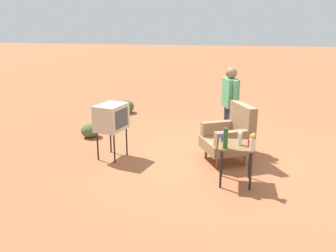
{
  "coord_description": "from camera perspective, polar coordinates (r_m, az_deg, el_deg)",
  "views": [
    {
      "loc": [
        6.56,
        0.06,
        2.54
      ],
      "look_at": [
        0.26,
        -1.09,
        0.65
      ],
      "focal_mm": 39.18,
      "sensor_mm": 36.0,
      "label": 1
    }
  ],
  "objects": [
    {
      "name": "ground_plane",
      "position": [
        7.03,
        9.16,
        -4.95
      ],
      "size": [
        60.0,
        60.0,
        0.0
      ],
      "primitive_type": "plane",
      "color": "#A05B38"
    },
    {
      "name": "soda_can_blue",
      "position": [
        5.91,
        8.55,
        -1.77
      ],
      "size": [
        0.07,
        0.07,
        0.12
      ],
      "primitive_type": "cylinder",
      "color": "blue",
      "rests_on": "side_table"
    },
    {
      "name": "armchair",
      "position": [
        6.75,
        9.76,
        -1.41
      ],
      "size": [
        1.03,
        1.04,
        1.06
      ],
      "color": "brown",
      "rests_on": "ground"
    },
    {
      "name": "person_standing",
      "position": [
        7.31,
        9.61,
        3.55
      ],
      "size": [
        0.53,
        0.34,
        1.64
      ],
      "color": "#2D3347",
      "rests_on": "ground"
    },
    {
      "name": "bottle_wine_green",
      "position": [
        5.56,
        8.94,
        -1.89
      ],
      "size": [
        0.07,
        0.07,
        0.32
      ],
      "primitive_type": "cylinder",
      "color": "#1E5623",
      "rests_on": "side_table"
    },
    {
      "name": "flower_vase",
      "position": [
        5.55,
        13.04,
        -2.31
      ],
      "size": [
        0.14,
        0.1,
        0.27
      ],
      "color": "silver",
      "rests_on": "side_table"
    },
    {
      "name": "side_table",
      "position": [
        5.85,
        10.61,
        -3.74
      ],
      "size": [
        0.56,
        0.56,
        0.65
      ],
      "color": "black",
      "rests_on": "ground"
    },
    {
      "name": "bottle_short_clear",
      "position": [
        5.77,
        11.13,
        -1.95
      ],
      "size": [
        0.06,
        0.06,
        0.2
      ],
      "primitive_type": "cylinder",
      "color": "silver",
      "rests_on": "side_table"
    },
    {
      "name": "tv_on_stand",
      "position": [
        6.82,
        -8.81,
        1.3
      ],
      "size": [
        0.69,
        0.57,
        1.03
      ],
      "color": "black",
      "rests_on": "ground"
    },
    {
      "name": "shrub_near",
      "position": [
        10.27,
        -6.6,
        3.03
      ],
      "size": [
        0.46,
        0.46,
        0.36
      ],
      "primitive_type": "ellipsoid",
      "color": "#475B33",
      "rests_on": "ground"
    },
    {
      "name": "soda_can_red",
      "position": [
        5.73,
        12.62,
        -2.6
      ],
      "size": [
        0.07,
        0.07,
        0.12
      ],
      "primitive_type": "cylinder",
      "color": "red",
      "rests_on": "side_table"
    },
    {
      "name": "shrub_mid",
      "position": [
        8.28,
        -12.01,
        -0.67
      ],
      "size": [
        0.41,
        0.41,
        0.31
      ],
      "primitive_type": "ellipsoid",
      "color": "#475B33",
      "rests_on": "ground"
    }
  ]
}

